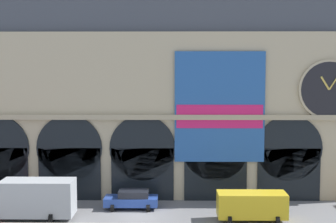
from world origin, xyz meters
name	(u,v)px	position (x,y,z in m)	size (l,w,h in m)	color
ground_plane	(139,217)	(0.00, 0.00, 0.00)	(200.00, 200.00, 0.00)	slate
station_building	(145,93)	(0.04, 7.87, 9.33)	(39.67, 6.13, 19.21)	#BCAD8C
box_truck_midwest	(26,198)	(-8.51, -0.77, 1.70)	(7.50, 2.91, 3.12)	red
car_center	(132,199)	(-0.72, 2.36, 0.80)	(4.40, 2.22, 1.55)	#28479E
van_mideast	(252,205)	(8.66, -0.78, 1.25)	(5.20, 2.48, 2.20)	gold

